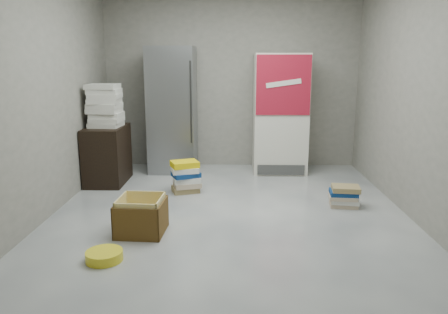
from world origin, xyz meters
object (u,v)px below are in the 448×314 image
Objects in this scene: steel_fridge at (173,110)px; phonebook_stack_main at (186,177)px; wood_shelf at (107,155)px; cardboard_box at (141,218)px; coke_cooler at (280,113)px.

steel_fridge is 4.35× the size of phonebook_stack_main.
cardboard_box is at bearing -64.98° from wood_shelf.
phonebook_stack_main is (1.15, -0.44, -0.19)m from wood_shelf.
wood_shelf is at bearing 118.04° from cardboard_box.
wood_shelf is (-0.83, -0.73, -0.55)m from steel_fridge.
steel_fridge reaches higher than phonebook_stack_main.
steel_fridge is 2.67m from cardboard_box.
steel_fridge is 1.23m from wood_shelf.
coke_cooler is 3.70× the size of cardboard_box.
steel_fridge is 3.90× the size of cardboard_box.
cardboard_box is at bearing -121.78° from phonebook_stack_main.
coke_cooler is at bearing 16.28° from wood_shelf.
coke_cooler is (1.65, -0.01, -0.05)m from steel_fridge.
steel_fridge is at bearing 179.82° from coke_cooler.
steel_fridge is 1.65m from coke_cooler.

